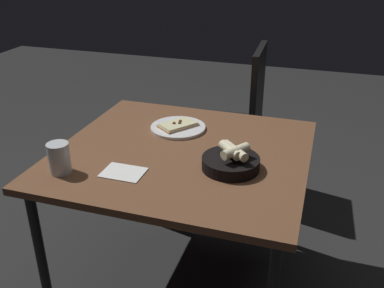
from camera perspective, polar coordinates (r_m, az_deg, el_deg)
name	(u,v)px	position (r m, az deg, el deg)	size (l,w,h in m)	color
ground	(184,279)	(2.24, -1.06, -17.38)	(8.00, 8.00, 0.00)	#282828
dining_table	(183,163)	(1.85, -1.22, -2.50)	(1.04, 0.97, 0.71)	brown
pizza_plate	(178,127)	(2.03, -1.85, 2.26)	(0.26, 0.26, 0.04)	white
bread_basket	(231,161)	(1.68, 5.13, -2.24)	(0.23, 0.23, 0.10)	black
beer_glass	(59,160)	(1.71, -17.09, -2.02)	(0.08, 0.08, 0.12)	silver
napkin	(123,172)	(1.68, -9.04, -3.73)	(0.16, 0.12, 0.00)	white
chair_near	(238,114)	(2.70, 6.09, 4.02)	(0.46, 0.46, 0.95)	black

